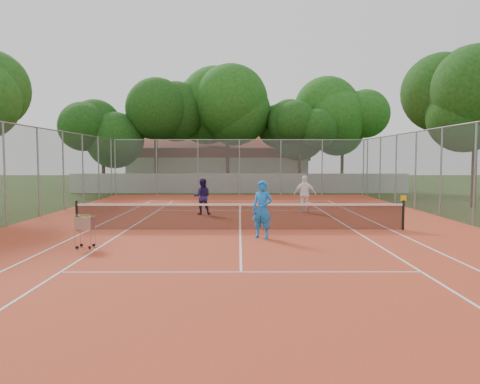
{
  "coord_description": "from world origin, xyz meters",
  "views": [
    {
      "loc": [
        -0.06,
        -16.87,
        2.58
      ],
      "look_at": [
        0.0,
        1.5,
        1.3
      ],
      "focal_mm": 35.0,
      "sensor_mm": 36.0,
      "label": 1
    }
  ],
  "objects_px": {
    "player_near": "(262,209)",
    "player_far_right": "(305,194)",
    "player_far_left": "(202,197)",
    "tennis_net": "(240,217)",
    "ball_hopper": "(85,231)",
    "clubhouse": "(219,163)"
  },
  "relations": [
    {
      "from": "player_near",
      "to": "ball_hopper",
      "type": "distance_m",
      "value": 5.5
    },
    {
      "from": "clubhouse",
      "to": "player_far_left",
      "type": "distance_m",
      "value": 24.25
    },
    {
      "from": "player_near",
      "to": "ball_hopper",
      "type": "relative_size",
      "value": 1.88
    },
    {
      "from": "tennis_net",
      "to": "ball_hopper",
      "type": "relative_size",
      "value": 11.89
    },
    {
      "from": "player_far_left",
      "to": "player_near",
      "type": "bearing_deg",
      "value": 108.09
    },
    {
      "from": "tennis_net",
      "to": "player_far_left",
      "type": "bearing_deg",
      "value": 110.07
    },
    {
      "from": "player_near",
      "to": "player_far_right",
      "type": "distance_m",
      "value": 7.74
    },
    {
      "from": "tennis_net",
      "to": "player_far_right",
      "type": "xyz_separation_m",
      "value": [
        3.15,
        5.61,
        0.4
      ]
    },
    {
      "from": "clubhouse",
      "to": "player_far_right",
      "type": "distance_m",
      "value": 23.99
    },
    {
      "from": "clubhouse",
      "to": "player_near",
      "type": "distance_m",
      "value": 30.88
    },
    {
      "from": "player_near",
      "to": "player_far_left",
      "type": "relative_size",
      "value": 1.12
    },
    {
      "from": "clubhouse",
      "to": "player_near",
      "type": "bearing_deg",
      "value": -84.95
    },
    {
      "from": "player_near",
      "to": "player_far_right",
      "type": "height_order",
      "value": "player_near"
    },
    {
      "from": "tennis_net",
      "to": "player_far_right",
      "type": "height_order",
      "value": "player_far_right"
    },
    {
      "from": "player_far_left",
      "to": "ball_hopper",
      "type": "relative_size",
      "value": 1.68
    },
    {
      "from": "player_far_right",
      "to": "tennis_net",
      "type": "bearing_deg",
      "value": 74.27
    },
    {
      "from": "player_far_left",
      "to": "player_far_right",
      "type": "height_order",
      "value": "player_far_right"
    },
    {
      "from": "player_far_right",
      "to": "ball_hopper",
      "type": "bearing_deg",
      "value": 63.57
    },
    {
      "from": "clubhouse",
      "to": "player_far_right",
      "type": "bearing_deg",
      "value": -77.58
    },
    {
      "from": "player_far_left",
      "to": "ball_hopper",
      "type": "height_order",
      "value": "player_far_left"
    },
    {
      "from": "tennis_net",
      "to": "player_far_left",
      "type": "distance_m",
      "value": 5.11
    },
    {
      "from": "player_near",
      "to": "clubhouse",
      "type": "bearing_deg",
      "value": 119.54
    }
  ]
}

